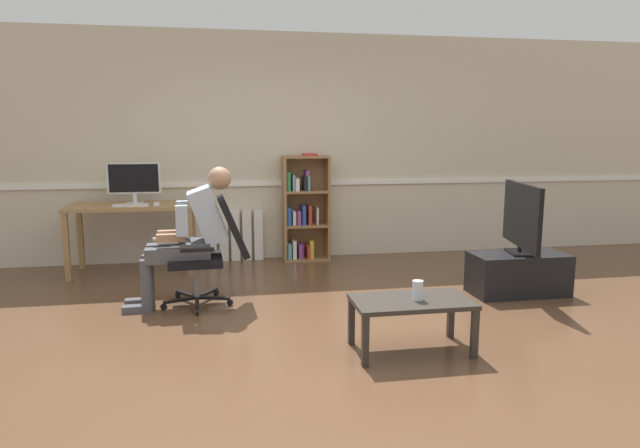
{
  "coord_description": "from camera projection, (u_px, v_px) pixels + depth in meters",
  "views": [
    {
      "loc": [
        -0.7,
        -4.0,
        1.52
      ],
      "look_at": [
        0.15,
        0.85,
        0.7
      ],
      "focal_mm": 30.59,
      "sensor_mm": 36.0,
      "label": 1
    }
  ],
  "objects": [
    {
      "name": "person_seated",
      "position": [
        190.0,
        233.0,
        4.78
      ],
      "size": [
        0.97,
        0.4,
        1.23
      ],
      "rotation": [
        0.0,
        0.0,
        -1.52
      ],
      "color": "#4C4C51",
      "rests_on": "ground_plane"
    },
    {
      "name": "imac_monitor",
      "position": [
        134.0,
        180.0,
        5.97
      ],
      "size": [
        0.57,
        0.14,
        0.45
      ],
      "color": "silver",
      "rests_on": "computer_desk"
    },
    {
      "name": "office_chair",
      "position": [
        213.0,
        247.0,
        4.84
      ],
      "size": [
        0.79,
        0.62,
        0.98
      ],
      "rotation": [
        0.0,
        0.0,
        -1.52
      ],
      "color": "black",
      "rests_on": "ground_plane"
    },
    {
      "name": "keyboard",
      "position": [
        131.0,
        205.0,
        5.79
      ],
      "size": [
        0.37,
        0.12,
        0.02
      ],
      "primitive_type": "cube",
      "color": "white",
      "rests_on": "computer_desk"
    },
    {
      "name": "ground_plane",
      "position": [
        320.0,
        330.0,
        4.25
      ],
      "size": [
        18.0,
        18.0,
        0.0
      ],
      "primitive_type": "plane",
      "color": "brown"
    },
    {
      "name": "radiator",
      "position": [
        224.0,
        236.0,
        6.55
      ],
      "size": [
        0.94,
        0.08,
        0.61
      ],
      "color": "white",
      "rests_on": "ground_plane"
    },
    {
      "name": "computer_desk",
      "position": [
        132.0,
        214.0,
        5.95
      ],
      "size": [
        1.33,
        0.65,
        0.76
      ],
      "color": "#9E7547",
      "rests_on": "ground_plane"
    },
    {
      "name": "bookshelf",
      "position": [
        304.0,
        210.0,
        6.56
      ],
      "size": [
        0.56,
        0.29,
        1.28
      ],
      "color": "olive",
      "rests_on": "ground_plane"
    },
    {
      "name": "back_wall",
      "position": [
        282.0,
        148.0,
        6.61
      ],
      "size": [
        12.0,
        0.13,
        2.7
      ],
      "color": "beige",
      "rests_on": "ground_plane"
    },
    {
      "name": "computer_mouse",
      "position": [
        157.0,
        204.0,
        5.86
      ],
      "size": [
        0.06,
        0.1,
        0.03
      ],
      "primitive_type": "cube",
      "color": "white",
      "rests_on": "computer_desk"
    },
    {
      "name": "tv_screen",
      "position": [
        522.0,
        217.0,
        5.11
      ],
      "size": [
        0.26,
        0.96,
        0.66
      ],
      "rotation": [
        0.0,
        0.0,
        1.36
      ],
      "color": "black",
      "rests_on": "tv_stand"
    },
    {
      "name": "drinking_glass",
      "position": [
        418.0,
        290.0,
        3.77
      ],
      "size": [
        0.08,
        0.08,
        0.14
      ],
      "primitive_type": "cylinder",
      "color": "silver",
      "rests_on": "coffee_table"
    },
    {
      "name": "coffee_table",
      "position": [
        412.0,
        306.0,
        3.81
      ],
      "size": [
        0.83,
        0.46,
        0.38
      ],
      "color": "#332D28",
      "rests_on": "ground_plane"
    },
    {
      "name": "tv_stand",
      "position": [
        518.0,
        274.0,
        5.2
      ],
      "size": [
        0.9,
        0.43,
        0.39
      ],
      "color": "black",
      "rests_on": "ground_plane"
    }
  ]
}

